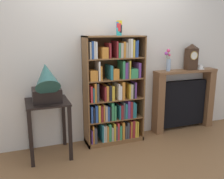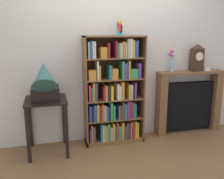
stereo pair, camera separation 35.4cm
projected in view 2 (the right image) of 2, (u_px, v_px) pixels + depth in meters
ground_plane at (116, 145)px, 3.69m from camera, size 7.83×6.40×0.02m
wall_back at (121, 53)px, 3.74m from camera, size 4.83×0.08×2.60m
bookshelf at (114, 96)px, 3.65m from camera, size 0.86×0.31×1.56m
cup_stack at (119, 28)px, 3.47m from camera, size 0.08×0.08×0.20m
side_table_left at (47, 113)px, 3.35m from camera, size 0.54×0.54×0.75m
gramophone at (45, 82)px, 3.18m from camera, size 0.35×0.51×0.58m
fireplace_mantel at (188, 102)px, 4.08m from camera, size 1.10×0.21×1.01m
mantel_clock at (197, 58)px, 3.91m from camera, size 0.18×0.14×0.42m
flower_vase at (172, 62)px, 3.83m from camera, size 0.10×0.08×0.34m
teacup_with_saucer at (207, 69)px, 4.00m from camera, size 0.16×0.16×0.06m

